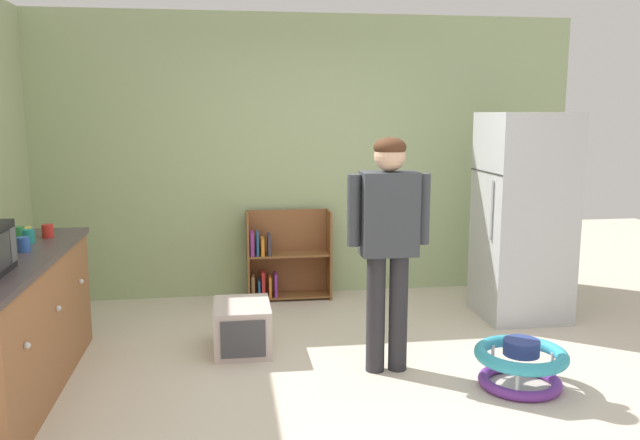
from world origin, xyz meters
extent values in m
plane|color=beige|center=(0.00, 0.00, 0.00)|extent=(12.00, 12.00, 0.00)
cube|color=#A2B783|center=(0.00, 2.33, 1.35)|extent=(5.20, 0.06, 2.70)
cube|color=#99613B|center=(-2.20, 0.20, 0.43)|extent=(0.60, 1.99, 0.86)
cube|color=#4C3F42|center=(-2.20, 0.20, 0.88)|extent=(0.64, 2.03, 0.04)
sphere|color=silver|center=(-1.89, -0.46, 0.56)|extent=(0.04, 0.04, 0.04)
sphere|color=silver|center=(-1.89, 0.20, 0.56)|extent=(0.04, 0.04, 0.04)
sphere|color=silver|center=(-1.89, 0.87, 0.56)|extent=(0.04, 0.04, 0.04)
cube|color=#B7BABF|center=(1.72, 1.28, 0.89)|extent=(0.70, 0.68, 1.78)
cylinder|color=silver|center=(1.35, 1.11, 0.98)|extent=(0.02, 0.02, 0.50)
cube|color=#333333|center=(1.36, 1.28, 1.28)|extent=(0.01, 0.67, 0.01)
cube|color=brown|center=(-0.63, 2.11, 0.42)|extent=(0.02, 0.28, 0.85)
cube|color=brown|center=(0.15, 2.11, 0.42)|extent=(0.02, 0.28, 0.85)
cube|color=brown|center=(-0.24, 2.24, 0.42)|extent=(0.80, 0.02, 0.85)
cube|color=brown|center=(-0.24, 2.11, 0.03)|extent=(0.76, 0.24, 0.02)
cube|color=brown|center=(-0.24, 2.11, 0.43)|extent=(0.76, 0.24, 0.02)
cube|color=brown|center=(-0.59, 2.08, 0.14)|extent=(0.03, 0.17, 0.21)
cube|color=purple|center=(-0.59, 2.08, 0.56)|extent=(0.03, 0.17, 0.22)
cube|color=#205AA3|center=(-0.53, 2.08, 0.12)|extent=(0.02, 0.17, 0.17)
cube|color=#235A96|center=(-0.54, 2.08, 0.56)|extent=(0.02, 0.17, 0.22)
cube|color=red|center=(-0.49, 2.08, 0.16)|extent=(0.03, 0.17, 0.24)
cube|color=orange|center=(-0.49, 2.08, 0.53)|extent=(0.03, 0.17, 0.16)
cube|color=orange|center=(-0.43, 2.08, 0.14)|extent=(0.02, 0.17, 0.20)
cube|color=#3C3540|center=(-0.43, 2.08, 0.55)|extent=(0.03, 0.17, 0.20)
cube|color=purple|center=(-0.37, 2.08, 0.15)|extent=(0.02, 0.17, 0.22)
cylinder|color=#2A292E|center=(0.18, 0.26, 0.41)|extent=(0.13, 0.13, 0.82)
cylinder|color=#2A292E|center=(0.34, 0.26, 0.41)|extent=(0.13, 0.13, 0.82)
cube|color=#373B41|center=(0.26, 0.26, 1.11)|extent=(0.38, 0.22, 0.57)
cylinder|color=#373B41|center=(0.02, 0.26, 1.14)|extent=(0.09, 0.09, 0.48)
cylinder|color=#373B41|center=(0.50, 0.26, 1.14)|extent=(0.09, 0.09, 0.48)
sphere|color=#DEAD8B|center=(0.26, 0.26, 1.50)|extent=(0.21, 0.21, 0.21)
ellipsoid|color=#472918|center=(0.26, 0.26, 1.55)|extent=(0.22, 0.22, 0.14)
torus|color=#72329C|center=(1.07, -0.14, 0.04)|extent=(0.54, 0.54, 0.07)
torus|color=#32A2BD|center=(1.07, -0.14, 0.22)|extent=(0.60, 0.60, 0.08)
cylinder|color=navy|center=(1.07, -0.14, 0.27)|extent=(0.23, 0.23, 0.10)
cylinder|color=silver|center=(1.29, -0.14, 0.13)|extent=(0.02, 0.02, 0.18)
cylinder|color=silver|center=(0.96, 0.05, 0.13)|extent=(0.02, 0.02, 0.18)
cylinder|color=silver|center=(0.96, -0.33, 0.13)|extent=(0.02, 0.02, 0.18)
cube|color=beige|center=(-0.72, 0.79, 0.18)|extent=(0.42, 0.54, 0.36)
cube|color=#424247|center=(-0.72, 0.52, 0.18)|extent=(0.32, 0.01, 0.27)
cube|color=#2D2D33|center=(-2.02, -0.33, 1.04)|extent=(0.01, 0.31, 0.20)
cube|color=#515156|center=(-2.02, -0.12, 1.04)|extent=(0.01, 0.10, 0.20)
ellipsoid|color=yellow|center=(-2.30, 1.04, 0.93)|extent=(0.09, 0.16, 0.04)
ellipsoid|color=yellow|center=(-2.28, 1.05, 0.93)|extent=(0.04, 0.15, 0.04)
ellipsoid|color=yellow|center=(-2.27, 1.04, 0.93)|extent=(0.09, 0.16, 0.04)
cylinder|color=blue|center=(-2.11, 0.36, 0.95)|extent=(0.08, 0.08, 0.09)
cylinder|color=teal|center=(-2.16, 0.64, 0.95)|extent=(0.08, 0.08, 0.09)
cylinder|color=green|center=(-2.26, 0.76, 0.95)|extent=(0.08, 0.08, 0.09)
cylinder|color=red|center=(-2.08, 0.82, 0.95)|extent=(0.08, 0.08, 0.09)
camera|label=1|loc=(-0.81, -3.95, 1.79)|focal=36.48mm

